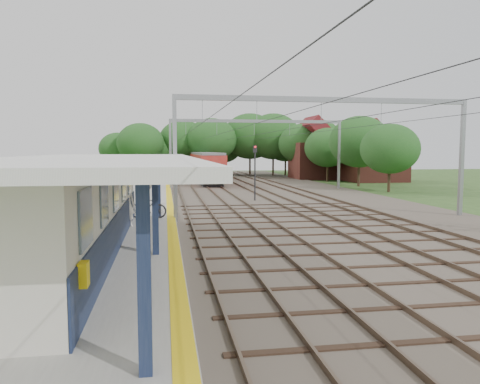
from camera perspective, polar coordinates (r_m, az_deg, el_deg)
ground at (r=12.57m, az=18.16°, el=-13.81°), size 160.00×160.00×0.00m
ballast_bed at (r=41.83m, az=4.10°, el=-0.32°), size 18.00×90.00×0.10m
platform at (r=24.91m, az=-13.56°, el=-3.89°), size 5.00×52.00×0.35m
yellow_stripe at (r=24.81m, az=-8.37°, el=-3.42°), size 0.45×52.00×0.01m
station_building at (r=17.95m, az=-19.78°, el=-1.50°), size 3.41×18.00×3.40m
canopy at (r=16.68m, az=-16.84°, el=3.61°), size 6.40×20.00×3.44m
rail_tracks at (r=41.32m, az=0.72°, el=-0.20°), size 11.80×88.00×0.15m
catenary_system at (r=36.94m, az=4.91°, el=7.43°), size 17.22×88.00×7.00m
tree_band at (r=68.31m, az=-1.24°, el=5.90°), size 31.72×30.88×8.82m
house_near at (r=62.46m, az=16.05°, el=4.00°), size 7.00×6.12×7.89m
house_far at (r=66.14m, az=9.90°, el=4.39°), size 8.00×6.12×8.66m
person at (r=23.12m, az=-13.59°, el=-1.61°), size 0.82×0.63×2.03m
bicycle at (r=25.73m, az=-11.14°, el=-1.82°), size 2.07×0.93×1.20m
train at (r=65.44m, az=-4.72°, el=3.38°), size 2.75×34.22×3.62m
signal_post at (r=36.25m, az=1.84°, el=3.15°), size 0.32×0.27×4.38m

